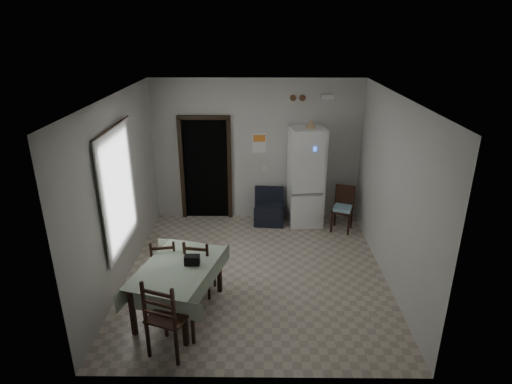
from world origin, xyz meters
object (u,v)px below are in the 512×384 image
at_px(fridge, 306,177).
at_px(dining_chair_near_head, 169,314).
at_px(corner_chair, 342,209).
at_px(navy_seat, 269,207).
at_px(dining_chair_far_left, 165,264).
at_px(dining_table, 179,289).
at_px(dining_chair_far_right, 200,265).

distance_m(fridge, dining_chair_near_head, 4.27).
bearing_deg(corner_chair, navy_seat, -172.30).
bearing_deg(dining_chair_near_head, dining_chair_far_left, -55.67).
xyz_separation_m(dining_table, dining_chair_far_left, (-0.32, 0.56, 0.07)).
distance_m(fridge, navy_seat, 0.97).
height_order(fridge, dining_chair_far_right, fridge).
bearing_deg(dining_table, dining_chair_far_right, 79.57).
distance_m(navy_seat, corner_chair, 1.48).
xyz_separation_m(fridge, dining_chair_far_right, (-1.81, -2.46, -0.54)).
bearing_deg(corner_chair, fridge, 175.94).
xyz_separation_m(fridge, dining_chair_far_left, (-2.37, -2.39, -0.56)).
relative_size(dining_chair_far_right, dining_chair_near_head, 0.85).
bearing_deg(dining_chair_near_head, dining_table, -67.96).
bearing_deg(corner_chair, dining_chair_near_head, -108.26).
relative_size(fridge, dining_chair_far_right, 2.16).
height_order(corner_chair, dining_table, corner_chair).
distance_m(corner_chair, dining_chair_far_left, 3.71).
distance_m(fridge, dining_chair_far_left, 3.41).
distance_m(fridge, corner_chair, 0.96).
bearing_deg(dining_chair_near_head, dining_chair_far_right, -79.35).
relative_size(dining_chair_far_left, dining_chair_near_head, 0.82).
bearing_deg(navy_seat, dining_chair_near_head, -104.35).
xyz_separation_m(fridge, navy_seat, (-0.72, 0.00, -0.65)).
height_order(corner_chair, dining_chair_far_right, dining_chair_far_right).
xyz_separation_m(fridge, dining_table, (-2.05, -2.95, -0.63)).
xyz_separation_m(corner_chair, dining_table, (-2.77, -2.62, -0.08)).
relative_size(navy_seat, dining_table, 0.50).
relative_size(fridge, navy_seat, 2.82).
relative_size(dining_table, dining_chair_far_left, 1.60).
distance_m(navy_seat, dining_table, 3.24).
bearing_deg(dining_chair_far_right, dining_table, 72.76).
bearing_deg(navy_seat, dining_table, -109.41).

